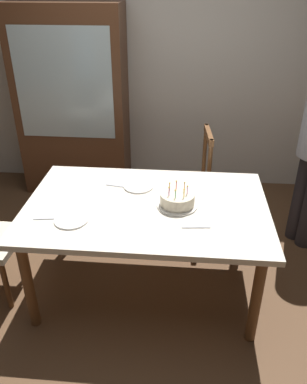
% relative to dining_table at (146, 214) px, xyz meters
% --- Properties ---
extents(ground, '(6.40, 6.40, 0.00)m').
position_rel_dining_table_xyz_m(ground, '(0.00, 0.00, -0.66)').
color(ground, brown).
extents(back_wall, '(6.40, 0.10, 2.60)m').
position_rel_dining_table_xyz_m(back_wall, '(0.00, 1.85, 0.64)').
color(back_wall, beige).
rests_on(back_wall, ground).
extents(dining_table, '(1.66, 1.08, 0.74)m').
position_rel_dining_table_xyz_m(dining_table, '(0.00, 0.00, 0.00)').
color(dining_table, silver).
rests_on(dining_table, ground).
extents(birthday_cake, '(0.28, 0.28, 0.16)m').
position_rel_dining_table_xyz_m(birthday_cake, '(0.21, 0.00, 0.12)').
color(birthday_cake, silver).
rests_on(birthday_cake, dining_table).
extents(plate_near_celebrant, '(0.22, 0.22, 0.01)m').
position_rel_dining_table_xyz_m(plate_near_celebrant, '(-0.46, -0.24, 0.08)').
color(plate_near_celebrant, white).
rests_on(plate_near_celebrant, dining_table).
extents(plate_far_side, '(0.22, 0.22, 0.01)m').
position_rel_dining_table_xyz_m(plate_far_side, '(-0.08, 0.24, 0.08)').
color(plate_far_side, white).
rests_on(plate_far_side, dining_table).
extents(fork_near_celebrant, '(0.18, 0.04, 0.01)m').
position_rel_dining_table_xyz_m(fork_near_celebrant, '(-0.62, -0.24, 0.08)').
color(fork_near_celebrant, silver).
rests_on(fork_near_celebrant, dining_table).
extents(fork_far_side, '(0.18, 0.05, 0.01)m').
position_rel_dining_table_xyz_m(fork_far_side, '(-0.24, 0.24, 0.08)').
color(fork_far_side, silver).
rests_on(fork_far_side, dining_table).
extents(fork_near_guest, '(0.18, 0.03, 0.01)m').
position_rel_dining_table_xyz_m(fork_near_guest, '(0.34, -0.25, 0.08)').
color(fork_near_guest, silver).
rests_on(fork_near_guest, dining_table).
extents(chair_spindle_back, '(0.47, 0.47, 0.95)m').
position_rel_dining_table_xyz_m(chair_spindle_back, '(0.28, 0.86, -0.20)').
color(chair_spindle_back, tan).
rests_on(chair_spindle_back, ground).
extents(china_cabinet, '(1.10, 0.45, 1.90)m').
position_rel_dining_table_xyz_m(china_cabinet, '(-0.92, 1.56, 0.30)').
color(china_cabinet, '#56331E').
rests_on(china_cabinet, ground).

